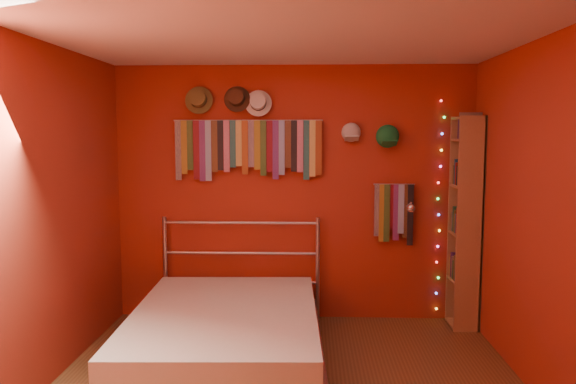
# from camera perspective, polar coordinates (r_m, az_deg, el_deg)

# --- Properties ---
(back_wall) EXTENTS (3.50, 0.02, 2.50)m
(back_wall) POSITION_cam_1_polar(r_m,az_deg,el_deg) (5.53, 0.60, -0.15)
(back_wall) COLOR maroon
(back_wall) RESTS_ON ground
(right_wall) EXTENTS (0.02, 3.50, 2.50)m
(right_wall) POSITION_cam_1_polar(r_m,az_deg,el_deg) (4.11, 25.02, -2.86)
(right_wall) COLOR maroon
(right_wall) RESTS_ON ground
(left_wall) EXTENTS (0.02, 3.50, 2.50)m
(left_wall) POSITION_cam_1_polar(r_m,az_deg,el_deg) (4.25, -24.50, -2.58)
(left_wall) COLOR maroon
(left_wall) RESTS_ON ground
(ceiling) EXTENTS (3.50, 3.50, 0.02)m
(ceiling) POSITION_cam_1_polar(r_m,az_deg,el_deg) (3.81, -0.17, 15.93)
(ceiling) COLOR white
(ceiling) RESTS_ON back_wall
(tie_rack) EXTENTS (1.45, 0.03, 0.59)m
(tie_rack) POSITION_cam_1_polar(r_m,az_deg,el_deg) (5.47, -4.13, 4.67)
(tie_rack) COLOR #ADADB2
(tie_rack) RESTS_ON back_wall
(small_tie_rack) EXTENTS (0.40, 0.03, 0.60)m
(small_tie_rack) POSITION_cam_1_polar(r_m,az_deg,el_deg) (5.54, 10.72, -1.87)
(small_tie_rack) COLOR #ADADB2
(small_tie_rack) RESTS_ON back_wall
(fedora_olive) EXTENTS (0.27, 0.15, 0.27)m
(fedora_olive) POSITION_cam_1_polar(r_m,az_deg,el_deg) (5.52, -9.10, 9.29)
(fedora_olive) COLOR brown
(fedora_olive) RESTS_ON back_wall
(fedora_brown) EXTENTS (0.25, 0.14, 0.25)m
(fedora_brown) POSITION_cam_1_polar(r_m,az_deg,el_deg) (5.46, -5.24, 9.47)
(fedora_brown) COLOR #412717
(fedora_brown) RESTS_ON back_wall
(fedora_white) EXTENTS (0.26, 0.14, 0.25)m
(fedora_white) POSITION_cam_1_polar(r_m,az_deg,el_deg) (5.44, -3.05, 9.09)
(fedora_white) COLOR silver
(fedora_white) RESTS_ON back_wall
(cap_white) EXTENTS (0.18, 0.23, 0.18)m
(cap_white) POSITION_cam_1_polar(r_m,az_deg,el_deg) (5.46, 6.43, 6.02)
(cap_white) COLOR beige
(cap_white) RESTS_ON back_wall
(cap_green) EXTENTS (0.20, 0.25, 0.20)m
(cap_green) POSITION_cam_1_polar(r_m,az_deg,el_deg) (5.49, 10.08, 5.57)
(cap_green) COLOR #1A7735
(cap_green) RESTS_ON back_wall
(fairy_lights) EXTENTS (0.06, 0.02, 2.06)m
(fairy_lights) POSITION_cam_1_polar(r_m,az_deg,el_deg) (5.65, 15.11, -1.46)
(fairy_lights) COLOR #FF3333
(fairy_lights) RESTS_ON back_wall
(reading_lamp) EXTENTS (0.08, 0.33, 0.10)m
(reading_lamp) POSITION_cam_1_polar(r_m,az_deg,el_deg) (5.37, 12.31, -1.57)
(reading_lamp) COLOR #ADADB2
(reading_lamp) RESTS_ON back_wall
(bookshelf) EXTENTS (0.25, 0.34, 2.00)m
(bookshelf) POSITION_cam_1_polar(r_m,az_deg,el_deg) (5.55, 17.92, -2.85)
(bookshelf) COLOR #9C6A46
(bookshelf) RESTS_ON ground
(bed) EXTENTS (1.62, 2.14, 1.02)m
(bed) POSITION_cam_1_polar(r_m,az_deg,el_deg) (4.67, -6.41, -14.18)
(bed) COLOR #ADADB2
(bed) RESTS_ON ground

